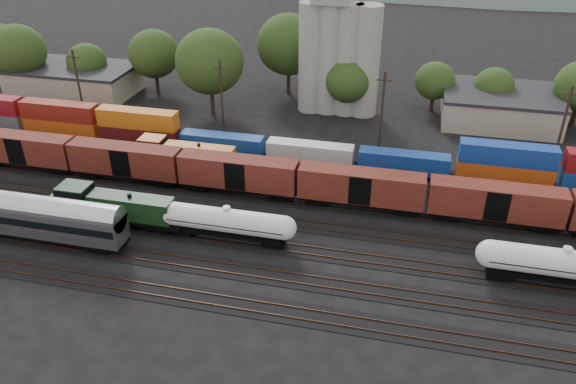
% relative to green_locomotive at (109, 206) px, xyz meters
% --- Properties ---
extents(ground, '(600.00, 600.00, 0.00)m').
position_rel_green_locomotive_xyz_m(ground, '(16.58, 5.00, -2.50)').
color(ground, black).
extents(tracks, '(180.00, 33.20, 0.20)m').
position_rel_green_locomotive_xyz_m(tracks, '(16.58, 5.00, -2.45)').
color(tracks, black).
rests_on(tracks, ground).
extents(green_locomotive, '(16.52, 2.92, 4.37)m').
position_rel_green_locomotive_xyz_m(green_locomotive, '(0.00, 0.00, 0.00)').
color(green_locomotive, black).
rests_on(green_locomotive, ground).
extents(tank_car_a, '(15.59, 2.79, 4.09)m').
position_rel_green_locomotive_xyz_m(tank_car_a, '(14.37, -0.00, -0.05)').
color(tank_car_a, white).
rests_on(tank_car_a, ground).
extents(tank_car_b, '(16.56, 2.96, 4.34)m').
position_rel_green_locomotive_xyz_m(tank_car_b, '(48.84, -0.00, 0.08)').
color(tank_car_b, white).
rests_on(tank_car_b, ground).
extents(passenger_coach, '(24.55, 3.03, 5.58)m').
position_rel_green_locomotive_xyz_m(passenger_coach, '(-7.84, -5.00, 0.91)').
color(passenger_coach, silver).
rests_on(passenger_coach, ground).
extents(orange_locomotive, '(16.22, 2.70, 4.06)m').
position_rel_green_locomotive_xyz_m(orange_locomotive, '(2.60, 15.00, -0.17)').
color(orange_locomotive, black).
rests_on(orange_locomotive, ground).
extents(boxcar_string, '(169.00, 2.90, 4.20)m').
position_rel_green_locomotive_xyz_m(boxcar_string, '(27.86, 10.00, 0.62)').
color(boxcar_string, black).
rests_on(boxcar_string, ground).
extents(container_wall, '(165.87, 2.60, 5.80)m').
position_rel_green_locomotive_xyz_m(container_wall, '(19.23, 20.00, 0.23)').
color(container_wall, black).
rests_on(container_wall, ground).
extents(grain_silo, '(13.40, 5.00, 29.00)m').
position_rel_green_locomotive_xyz_m(grain_silo, '(19.86, 41.00, 8.75)').
color(grain_silo, gray).
rests_on(grain_silo, ground).
extents(industrial_sheds, '(119.38, 17.26, 5.10)m').
position_rel_green_locomotive_xyz_m(industrial_sheds, '(23.21, 40.25, 0.06)').
color(industrial_sheds, '#9E937F').
rests_on(industrial_sheds, ground).
extents(tree_band, '(163.64, 23.77, 14.50)m').
position_rel_green_locomotive_xyz_m(tree_band, '(24.70, 41.13, 5.32)').
color(tree_band, black).
rests_on(tree_band, ground).
extents(utility_poles, '(122.20, 0.36, 12.00)m').
position_rel_green_locomotive_xyz_m(utility_poles, '(16.58, 27.00, 3.71)').
color(utility_poles, black).
rests_on(utility_poles, ground).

